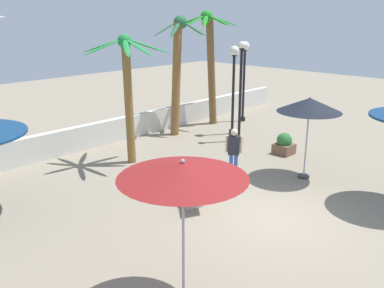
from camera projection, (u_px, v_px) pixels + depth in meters
The scene contains 13 objects.
ground_plane at pixel (275, 216), 11.52m from camera, with size 56.00×56.00×0.00m, color gray.
boundary_wall at pixel (90, 136), 17.24m from camera, with size 25.20×0.30×1.00m, color silver.
patio_umbrella_1 at pixel (309, 105), 13.52m from camera, with size 2.08×2.08×2.77m.
patio_umbrella_2 at pixel (183, 172), 7.20m from camera, with size 2.29×2.29×2.94m.
palm_tree_0 at pixel (127, 81), 14.80m from camera, with size 3.03×3.03×4.64m.
palm_tree_1 at pixel (210, 55), 20.08m from camera, with size 2.89×2.88×5.46m.
palm_tree_2 at pixel (178, 64), 18.54m from camera, with size 2.41×2.36×5.24m.
lamp_post_0 at pixel (244, 68), 20.96m from camera, with size 0.43×0.43×4.00m.
lamp_post_1 at pixel (234, 76), 18.65m from camera, with size 0.42×0.42×3.96m.
lamp_post_3 at pixel (240, 88), 17.66m from camera, with size 0.31×0.31×4.22m.
lounge_chair_0 at pixel (189, 190), 12.23m from camera, with size 1.24×1.94×0.84m.
guest_0 at pixel (234, 149), 13.77m from camera, with size 0.39×0.49×1.75m.
planter at pixel (284, 144), 16.55m from camera, with size 0.70×0.70×0.85m.
Camera 1 is at (-9.10, -5.56, 5.29)m, focal length 39.52 mm.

